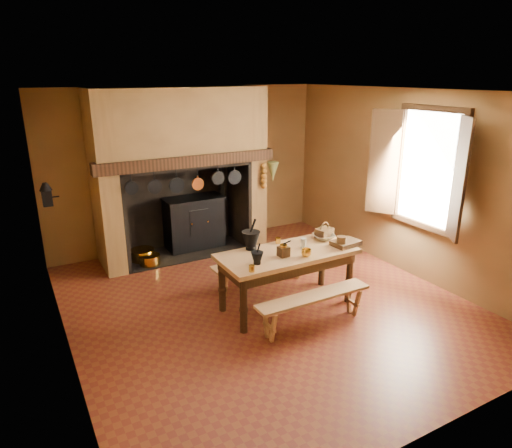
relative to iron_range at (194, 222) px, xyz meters
The scene contains 28 objects.
floor 2.50m from the iron_range, 89.02° to the right, with size 5.50×5.50×0.00m, color #612D17.
ceiling 3.37m from the iron_range, 89.02° to the right, with size 5.50×5.50×0.00m, color silver.
back_wall 0.97m from the iron_range, 82.10° to the left, with size 5.00×0.02×2.80m, color olive.
wall_left 3.59m from the iron_range, 135.12° to the right, with size 0.02×5.50×2.80m, color olive.
wall_right 3.65m from the iron_range, 43.91° to the right, with size 0.02×5.50×2.80m, color olive.
wall_front 5.28m from the iron_range, 89.54° to the right, with size 5.00×0.02×2.80m, color olive.
chimney_breast 1.36m from the iron_range, 151.95° to the right, with size 2.95×0.96×2.80m.
iron_range is the anchor object (origin of this frame).
hearth_pans 1.10m from the iron_range, 167.25° to the right, with size 0.51×0.62×0.20m.
hanging_pans 1.12m from the iron_range, 115.02° to the right, with size 1.92×0.29×0.27m.
onion_string 1.49m from the iron_range, 32.25° to the right, with size 0.12×0.10×0.46m, color #975A1B, non-canonical shape.
herb_bunch 1.65m from the iron_range, 28.28° to the right, with size 0.20×0.20×0.35m, color brown.
window 3.91m from the iron_range, 49.98° to the right, with size 0.39×1.75×1.76m.
wall_coffee_mill 2.74m from the iron_range, 159.32° to the right, with size 0.23×0.16×0.31m.
work_table 2.66m from the iron_range, 84.38° to the right, with size 1.82×0.81×0.79m.
bench_front 3.26m from the iron_range, 85.42° to the right, with size 1.54×0.27×0.43m.
bench_back 1.97m from the iron_range, 82.38° to the right, with size 1.51×0.26×0.43m.
mortar_large 2.38m from the iron_range, 92.83° to the right, with size 0.24×0.24×0.42m.
mortar_small 2.84m from the iron_range, 95.78° to the right, with size 0.15×0.15×0.26m.
coffee_grinder 2.78m from the iron_range, 87.29° to the right, with size 0.17×0.13×0.20m.
brass_mug_a 3.02m from the iron_range, 98.60° to the right, with size 0.07×0.07×0.08m, color gold.
brass_mug_b 2.37m from the iron_range, 82.30° to the right, with size 0.07×0.07×0.08m, color gold.
mixing_bowl 2.69m from the iron_range, 68.95° to the right, with size 0.30×0.30×0.07m, color #BCB391.
stoneware_crock 3.05m from the iron_range, 71.50° to the right, with size 0.13×0.13×0.16m, color #54381F.
glass_jar 2.71m from the iron_range, 78.95° to the right, with size 0.08×0.08×0.13m, color beige.
wicker_basket 2.66m from the iron_range, 67.56° to the right, with size 0.27×0.23×0.23m.
wooden_tray 3.04m from the iron_range, 69.25° to the right, with size 0.37×0.27×0.06m, color #321C0F.
brass_cup 2.94m from the iron_range, 82.60° to the right, with size 0.13×0.13×0.10m, color gold.
Camera 1 is at (-2.82, -4.83, 3.00)m, focal length 32.00 mm.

